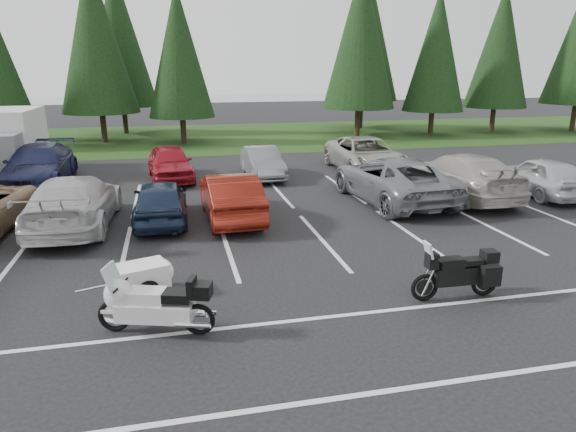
% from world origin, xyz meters
% --- Properties ---
extents(ground, '(120.00, 120.00, 0.00)m').
position_xyz_m(ground, '(0.00, 0.00, 0.00)').
color(ground, black).
rests_on(ground, ground).
extents(grass_strip, '(80.00, 16.00, 0.01)m').
position_xyz_m(grass_strip, '(0.00, 24.00, 0.01)').
color(grass_strip, '#1C3611').
rests_on(grass_strip, ground).
extents(lake_water, '(70.00, 50.00, 0.02)m').
position_xyz_m(lake_water, '(4.00, 55.00, 0.00)').
color(lake_water, gray).
rests_on(lake_water, ground).
extents(box_truck, '(2.40, 5.60, 2.90)m').
position_xyz_m(box_truck, '(-8.00, 12.50, 1.45)').
color(box_truck, silver).
rests_on(box_truck, ground).
extents(stall_markings, '(32.00, 16.00, 0.01)m').
position_xyz_m(stall_markings, '(0.00, 2.00, 0.00)').
color(stall_markings, silver).
rests_on(stall_markings, ground).
extents(conifer_4, '(4.80, 4.80, 11.17)m').
position_xyz_m(conifer_4, '(-5.00, 22.90, 6.53)').
color(conifer_4, '#332316').
rests_on(conifer_4, ground).
extents(conifer_5, '(4.14, 4.14, 9.63)m').
position_xyz_m(conifer_5, '(0.00, 21.60, 5.63)').
color(conifer_5, '#332316').
rests_on(conifer_5, ground).
extents(conifer_6, '(4.93, 4.93, 11.48)m').
position_xyz_m(conifer_6, '(12.00, 22.10, 6.71)').
color(conifer_6, '#332316').
rests_on(conifer_6, ground).
extents(conifer_7, '(4.27, 4.27, 9.94)m').
position_xyz_m(conifer_7, '(17.50, 21.80, 5.81)').
color(conifer_7, '#332316').
rests_on(conifer_7, ground).
extents(conifer_8, '(4.53, 4.53, 10.56)m').
position_xyz_m(conifer_8, '(23.00, 22.60, 6.17)').
color(conifer_8, '#332316').
rests_on(conifer_8, ground).
extents(conifer_back_b, '(4.97, 4.97, 11.58)m').
position_xyz_m(conifer_back_b, '(-4.00, 27.50, 6.77)').
color(conifer_back_b, '#332316').
rests_on(conifer_back_b, ground).
extents(conifer_back_c, '(5.50, 5.50, 12.81)m').
position_xyz_m(conifer_back_c, '(14.00, 26.80, 7.49)').
color(conifer_back_c, '#332316').
rests_on(conifer_back_c, ground).
extents(car_near_3, '(2.46, 5.61, 1.60)m').
position_xyz_m(car_near_3, '(-3.80, 3.88, 0.80)').
color(car_near_3, '#BBBBB9').
rests_on(car_near_3, ground).
extents(car_near_4, '(1.71, 4.09, 1.38)m').
position_xyz_m(car_near_4, '(-1.25, 3.86, 0.69)').
color(car_near_4, '#18253D').
rests_on(car_near_4, ground).
extents(car_near_5, '(1.72, 4.61, 1.50)m').
position_xyz_m(car_near_5, '(0.93, 3.72, 0.75)').
color(car_near_5, maroon).
rests_on(car_near_5, ground).
extents(car_near_6, '(3.13, 6.07, 1.64)m').
position_xyz_m(car_near_6, '(6.92, 4.67, 0.82)').
color(car_near_6, slate).
rests_on(car_near_6, ground).
extents(car_near_7, '(2.58, 5.83, 1.67)m').
position_xyz_m(car_near_7, '(9.64, 4.66, 0.83)').
color(car_near_7, '#A39F96').
rests_on(car_near_7, ground).
extents(car_near_8, '(2.10, 4.49, 1.49)m').
position_xyz_m(car_near_8, '(12.86, 4.26, 0.74)').
color(car_near_8, '#B0B0B5').
rests_on(car_near_8, ground).
extents(car_far_1, '(2.40, 5.71, 1.65)m').
position_xyz_m(car_far_1, '(-6.19, 10.33, 0.82)').
color(car_far_1, '#191D40').
rests_on(car_far_1, ground).
extents(car_far_2, '(2.14, 4.49, 1.48)m').
position_xyz_m(car_far_2, '(-0.92, 10.31, 0.74)').
color(car_far_2, maroon).
rests_on(car_far_2, ground).
extents(car_far_3, '(1.48, 4.04, 1.32)m').
position_xyz_m(car_far_3, '(3.07, 9.89, 0.66)').
color(car_far_3, slate).
rests_on(car_far_3, ground).
extents(car_far_4, '(2.68, 5.73, 1.59)m').
position_xyz_m(car_far_4, '(7.98, 10.06, 0.79)').
color(car_far_4, '#9C998F').
rests_on(car_far_4, ground).
extents(touring_motorcycle, '(2.55, 1.44, 1.35)m').
position_xyz_m(touring_motorcycle, '(-1.29, -3.38, 0.67)').
color(touring_motorcycle, silver).
rests_on(touring_motorcycle, ground).
extents(cargo_trailer, '(1.71, 1.30, 0.70)m').
position_xyz_m(cargo_trailer, '(-1.60, -1.57, 0.35)').
color(cargo_trailer, white).
rests_on(cargo_trailer, ground).
extents(adventure_motorcycle, '(2.21, 0.83, 1.33)m').
position_xyz_m(adventure_motorcycle, '(4.86, -3.26, 0.66)').
color(adventure_motorcycle, black).
rests_on(adventure_motorcycle, ground).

